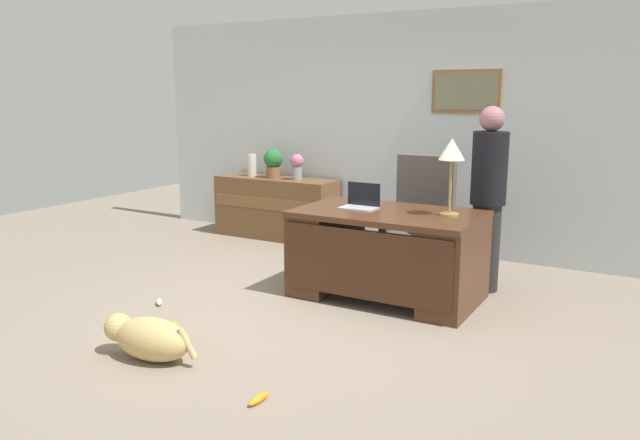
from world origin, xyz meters
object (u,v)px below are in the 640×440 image
object	(u,v)px
laptop	(361,202)
dog_toy_plush	(259,398)
desk_lamp	(452,154)
dog_toy_ball	(174,325)
armchair	(419,223)
person_standing	(488,197)
dog_lying	(148,338)
credenza	(276,208)
dog_toy_bone	(159,302)
vase_with_flowers	(297,165)
potted_plant	(273,162)
vase_empty	(252,165)
desk	(386,252)

from	to	relation	value
laptop	dog_toy_plush	distance (m)	2.39
desk_lamp	dog_toy_ball	distance (m)	2.64
armchair	dog_toy_plush	bearing A→B (deg)	-86.78
armchair	person_standing	bearing A→B (deg)	-16.48
desk_lamp	dog_toy_plush	bearing A→B (deg)	-99.84
person_standing	dog_lying	bearing A→B (deg)	-120.37
credenza	dog_toy_bone	bearing A→B (deg)	-78.21
dog_toy_ball	dog_toy_bone	size ratio (longest dim) A/B	0.51
vase_with_flowers	dog_toy_ball	size ratio (longest dim) A/B	4.32
armchair	credenza	bearing A→B (deg)	164.07
person_standing	potted_plant	bearing A→B (deg)	164.06
laptop	vase_empty	distance (m)	2.69
dog_toy_ball	dog_toy_bone	world-z (taller)	dog_toy_ball
credenza	laptop	distance (m)	2.44
desk_lamp	vase_empty	distance (m)	3.41
desk	armchair	size ratio (longest dim) A/B	1.35
person_standing	desk	bearing A→B (deg)	-136.70
vase_empty	laptop	bearing A→B (deg)	-32.74
dog_lying	person_standing	bearing A→B (deg)	59.63
potted_plant	dog_toy_plush	world-z (taller)	potted_plant
person_standing	dog_toy_plush	world-z (taller)	person_standing
armchair	desk	bearing A→B (deg)	-88.25
dog_lying	dog_toy_plush	world-z (taller)	dog_lying
laptop	vase_empty	world-z (taller)	vase_empty
vase_empty	desk	bearing A→B (deg)	-30.49
dog_toy_plush	armchair	bearing A→B (deg)	93.22
credenza	potted_plant	bearing A→B (deg)	177.25
armchair	dog_lying	world-z (taller)	armchair
laptop	desk_lamp	bearing A→B (deg)	3.05
vase_empty	dog_toy_ball	xyz separation A→B (m)	(1.44, -3.04, -0.87)
desk	dog_toy_plush	size ratio (longest dim) A/B	8.72
dog_lying	dog_toy_plush	xyz separation A→B (m)	(1.02, -0.13, -0.13)
desk	potted_plant	size ratio (longest dim) A/B	4.47
credenza	vase_empty	bearing A→B (deg)	179.77
credenza	person_standing	size ratio (longest dim) A/B	0.93
desk	armchair	world-z (taller)	armchair
credenza	laptop	bearing A→B (deg)	-37.35
vase_with_flowers	dog_lying	bearing A→B (deg)	-74.40
laptop	vase_empty	xyz separation A→B (m)	(-2.26, 1.46, 0.06)
armchair	dog_toy_ball	distance (m)	2.70
potted_plant	dog_toy_plush	bearing A→B (deg)	-57.27
armchair	dog_lying	distance (m)	3.06
desk_lamp	potted_plant	xyz separation A→B (m)	(-2.75, 1.41, -0.35)
desk	armchair	bearing A→B (deg)	91.75
credenza	dog_toy_bone	size ratio (longest dim) A/B	11.12
credenza	laptop	size ratio (longest dim) A/B	4.96
potted_plant	dog_toy_bone	distance (m)	2.88
vase_empty	dog_toy_plush	world-z (taller)	vase_empty
armchair	desk_lamp	bearing A→B (deg)	-54.77
credenza	laptop	world-z (taller)	laptop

